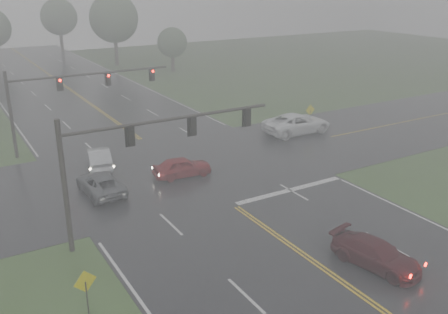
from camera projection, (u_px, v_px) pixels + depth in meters
main_road at (193, 176)px, 35.95m from camera, size 18.00×160.00×0.02m
cross_street at (180, 168)px, 37.57m from camera, size 120.00×14.00×0.02m
stop_bar at (290, 190)px, 33.58m from camera, size 8.50×0.50×0.01m
sedan_maroon at (374, 266)px, 24.81m from camera, size 2.81×4.91×1.34m
sedan_red at (182, 176)px, 35.96m from camera, size 4.35×2.10×1.43m
sedan_silver at (100, 167)px, 37.65m from camera, size 2.46×4.76×1.49m
car_grey at (101, 193)px, 33.13m from camera, size 2.38×4.88×1.34m
pickup_white at (296, 133)px, 45.92m from camera, size 6.52×3.06×1.80m
signal_gantry_near at (133, 149)px, 26.30m from camera, size 12.25×0.31×7.17m
signal_gantry_far at (64, 91)px, 40.07m from camera, size 13.35×0.35×6.89m
sign_diamond_west at (86, 288)px, 20.26m from camera, size 1.00×0.27×2.46m
sign_diamond_east at (310, 113)px, 46.17m from camera, size 1.03×0.10×2.47m
tree_ne_a at (114, 18)px, 78.31m from camera, size 7.65×7.65×11.23m
tree_e_near at (172, 43)px, 74.34m from camera, size 4.46×4.46×6.55m
tree_n_far at (59, 17)px, 92.82m from camera, size 6.70×6.70×9.84m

